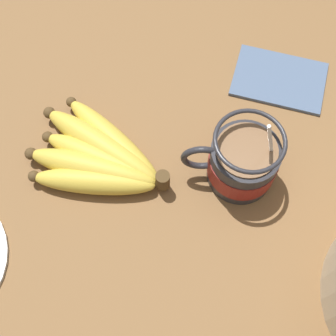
{
  "coord_description": "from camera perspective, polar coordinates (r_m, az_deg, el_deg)",
  "views": [
    {
      "loc": [
        0.69,
        26.09,
        64.92
      ],
      "look_at": [
        1.26,
        -1.0,
        7.59
      ],
      "focal_mm": 50.0,
      "sensor_mm": 36.0,
      "label": 1
    }
  ],
  "objects": [
    {
      "name": "table",
      "position": [
        0.69,
        1.03,
        -2.96
      ],
      "size": [
        96.05,
        96.05,
        2.94
      ],
      "color": "brown",
      "rests_on": "ground"
    },
    {
      "name": "banana_bunch",
      "position": [
        0.68,
        -8.34,
        1.22
      ],
      "size": [
        21.05,
        16.63,
        4.22
      ],
      "color": "#4C381E",
      "rests_on": "table"
    },
    {
      "name": "napkin",
      "position": [
        0.78,
        13.4,
        10.49
      ],
      "size": [
        16.51,
        13.42,
        0.6
      ],
      "color": "slate",
      "rests_on": "table"
    },
    {
      "name": "coffee_mug",
      "position": [
        0.65,
        9.01,
        0.74
      ],
      "size": [
        13.6,
        9.65,
        14.04
      ],
      "color": "#28282D",
      "rests_on": "table"
    }
  ]
}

